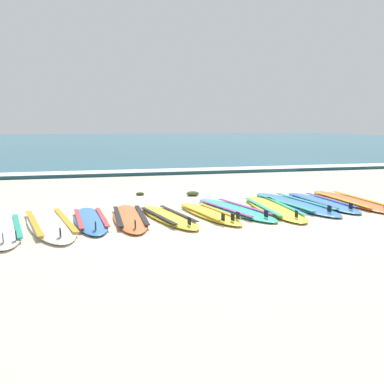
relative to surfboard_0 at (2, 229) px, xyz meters
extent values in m
plane|color=beige|center=(3.05, 0.37, -0.04)|extent=(80.00, 80.00, 0.00)
cube|color=#23667A|center=(3.05, 35.92, 0.01)|extent=(80.00, 60.00, 0.10)
cube|color=white|center=(3.05, 6.35, 0.02)|extent=(80.00, 0.87, 0.11)
ellipsoid|color=white|center=(0.00, 0.00, 0.00)|extent=(0.99, 2.24, 0.07)
cube|color=teal|center=(0.19, 0.04, 0.04)|extent=(0.40, 1.50, 0.01)
cube|color=black|center=(0.18, -0.83, 0.09)|extent=(0.03, 0.09, 0.11)
cube|color=black|center=(0.31, -0.74, 0.09)|extent=(0.03, 0.09, 0.11)
ellipsoid|color=white|center=(0.62, 0.22, 0.00)|extent=(1.18, 2.55, 0.07)
cube|color=gold|center=(0.40, 0.17, 0.04)|extent=(0.49, 1.70, 0.01)
cube|color=gold|center=(0.83, 0.27, 0.04)|extent=(0.49, 1.70, 0.01)
cube|color=black|center=(0.84, -0.72, 0.09)|extent=(0.03, 0.09, 0.11)
ellipsoid|color=#3875CC|center=(1.21, 0.30, 0.00)|extent=(0.68, 2.01, 0.07)
cube|color=#D13838|center=(1.03, 0.29, 0.04)|extent=(0.20, 1.38, 0.01)
cube|color=#D13838|center=(1.38, 0.32, 0.04)|extent=(0.20, 1.38, 0.01)
cube|color=black|center=(1.28, -0.46, 0.09)|extent=(0.02, 0.09, 0.11)
ellipsoid|color=orange|center=(1.82, 0.32, 0.00)|extent=(0.54, 2.09, 0.07)
cube|color=black|center=(1.63, 0.32, 0.04)|extent=(0.08, 1.46, 0.01)
cube|color=black|center=(2.00, 0.32, 0.04)|extent=(0.08, 1.46, 0.01)
cube|color=black|center=(1.82, -0.49, 0.09)|extent=(0.01, 0.09, 0.11)
ellipsoid|color=yellow|center=(2.41, 0.24, 0.00)|extent=(0.94, 2.01, 0.07)
cube|color=black|center=(2.24, 0.20, 0.04)|extent=(0.39, 1.34, 0.01)
cube|color=black|center=(2.59, 0.28, 0.04)|extent=(0.39, 1.34, 0.01)
cube|color=black|center=(2.60, -0.50, 0.09)|extent=(0.03, 0.09, 0.11)
ellipsoid|color=yellow|center=(3.12, 0.32, 0.00)|extent=(0.89, 1.98, 0.07)
cube|color=gold|center=(2.96, 0.28, 0.04)|extent=(0.36, 1.33, 0.01)
cube|color=gold|center=(3.29, 0.36, 0.04)|extent=(0.36, 1.33, 0.01)
cube|color=black|center=(3.29, -0.41, 0.09)|extent=(0.03, 0.09, 0.11)
cube|color=black|center=(3.15, -0.38, 0.09)|extent=(0.03, 0.09, 0.11)
cube|color=black|center=(3.40, -0.32, 0.09)|extent=(0.03, 0.09, 0.11)
ellipsoid|color=#2DB793|center=(3.65, 0.54, 0.00)|extent=(1.13, 2.31, 0.07)
cube|color=purple|center=(3.45, 0.49, 0.04)|extent=(0.48, 1.53, 0.01)
cube|color=purple|center=(3.84, 0.59, 0.04)|extent=(0.48, 1.53, 0.01)
cube|color=black|center=(3.87, -0.30, 0.09)|extent=(0.04, 0.09, 0.11)
ellipsoid|color=yellow|center=(4.36, 0.48, 0.00)|extent=(0.68, 2.37, 0.07)
cube|color=teal|center=(4.15, 0.49, 0.04)|extent=(0.15, 1.65, 0.01)
cube|color=teal|center=(4.57, 0.47, 0.04)|extent=(0.15, 1.65, 0.01)
cube|color=black|center=(4.32, -0.44, 0.09)|extent=(0.02, 0.09, 0.11)
ellipsoid|color=#3875CC|center=(4.92, 0.77, 0.00)|extent=(0.96, 2.57, 0.07)
cube|color=teal|center=(4.69, 0.74, 0.04)|extent=(0.32, 1.75, 0.01)
cube|color=teal|center=(5.14, 0.80, 0.04)|extent=(0.32, 1.75, 0.01)
cube|color=black|center=(5.05, -0.20, 0.09)|extent=(0.02, 0.09, 0.11)
ellipsoid|color=#3875CC|center=(5.49, 0.78, 0.00)|extent=(0.67, 2.22, 0.07)
cube|color=#334CB2|center=(5.29, 0.77, 0.04)|extent=(0.17, 1.54, 0.01)
cube|color=#334CB2|center=(5.68, 0.79, 0.04)|extent=(0.17, 1.54, 0.01)
cube|color=black|center=(5.54, -0.08, 0.09)|extent=(0.02, 0.09, 0.11)
ellipsoid|color=orange|center=(6.12, 0.76, 0.00)|extent=(0.64, 2.48, 0.07)
cube|color=gold|center=(5.90, 0.75, 0.04)|extent=(0.10, 1.73, 0.01)
cube|color=gold|center=(6.35, 0.76, 0.04)|extent=(0.10, 1.73, 0.01)
ellipsoid|color=#2D381E|center=(2.22, 2.56, 0.00)|extent=(0.19, 0.15, 0.06)
ellipsoid|color=#384723|center=(3.31, 2.24, 0.01)|extent=(0.28, 0.22, 0.10)
camera|label=1|loc=(1.31, -5.98, 1.44)|focal=37.54mm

